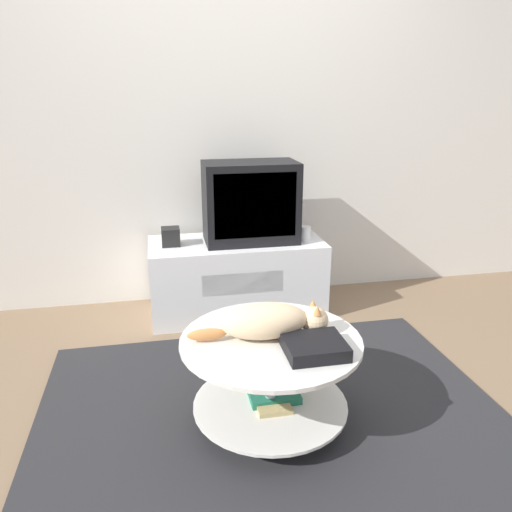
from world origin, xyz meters
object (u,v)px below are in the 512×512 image
Objects in this scene: speaker at (171,237)px; dvd_box at (315,347)px; cat at (270,321)px; tv at (251,202)px.

speaker is 0.48× the size of dvd_box.
cat reaches higher than dvd_box.
dvd_box is at bearing -48.91° from cat.
tv is 0.54m from speaker.
speaker reaches higher than dvd_box.
speaker is at bearing 179.56° from tv.
cat is at bearing -97.01° from tv.
tv reaches higher than dvd_box.
speaker is 1.46m from dvd_box.
tv reaches higher than speaker.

